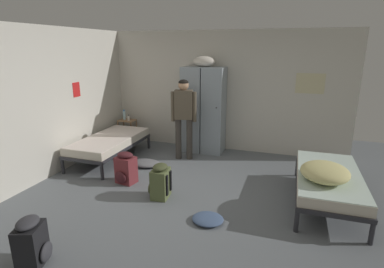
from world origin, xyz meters
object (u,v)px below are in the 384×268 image
Objects in this scene: bed_left_rear at (110,142)px; backpack_olive at (160,182)px; shelf_unit at (128,129)px; bed_right at (328,179)px; water_bottle at (124,115)px; clothes_pile_grey at (146,163)px; lotion_bottle at (129,118)px; bedding_heap at (325,172)px; person_traveler at (184,112)px; clothes_pile_denim at (208,219)px; locker_bank at (204,108)px; backpack_maroon at (126,168)px; backpack_black at (32,243)px.

bed_left_rear is 2.04m from backpack_olive.
shelf_unit reaches higher than bed_right.
water_bottle is 0.40× the size of clothes_pile_grey.
bed_left_rear is 7.99× the size of water_bottle.
bed_left_rear is 1.15m from lotion_bottle.
bedding_heap is (4.24, -2.03, 0.26)m from shelf_unit.
backpack_olive reaches higher than bed_right.
person_traveler reaches higher than clothes_pile_denim.
clothes_pile_grey is at bearing -122.88° from locker_bank.
backpack_olive and backpack_maroon have the same top height.
locker_bank is 3.76× the size of backpack_olive.
person_traveler reaches higher than lotion_bottle.
bedding_heap is at bearing 27.67° from clothes_pile_denim.
person_traveler is 3.67m from backpack_black.
water_bottle is at bearing 160.37° from person_traveler.
backpack_black is at bearing -98.94° from locker_bank.
person_traveler is (-2.66, 1.13, 0.61)m from bed_right.
water_bottle reaches higher than bed_left_rear.
locker_bank is 1.09× the size of bed_left_rear.
locker_bank reaches higher than bedding_heap.
backpack_black is 1.29× the size of clothes_pile_denim.
shelf_unit is 1.04× the size of backpack_olive.
backpack_maroon is 1.29× the size of clothes_pile_denim.
locker_bank is 14.94× the size of lotion_bottle.
locker_bank reaches higher than lotion_bottle.
backpack_olive is 1.29× the size of clothes_pile_denim.
locker_bank is 3.12m from bedding_heap.
lotion_bottle is at bearing -21.80° from water_bottle.
water_bottle is 0.43× the size of backpack_black.
bedding_heap is 4.78m from water_bottle.
backpack_olive is 1.02m from clothes_pile_denim.
backpack_olive is at bearing -50.00° from water_bottle.
lotion_bottle is at bearing 154.47° from bedding_heap.
lotion_bottle is 0.25× the size of backpack_olive.
bedding_heap reaches higher than bed_left_rear.
lotion_bottle is (-1.83, -0.06, -0.34)m from locker_bank.
backpack_black is at bearing -73.41° from shelf_unit.
bedding_heap reaches higher than clothes_pile_grey.
water_bottle reaches higher than bed_right.
clothes_pile_grey is (-0.81, 1.11, -0.20)m from backpack_olive.
backpack_maroon is at bearing 158.75° from backpack_olive.
backpack_olive is at bearing -172.38° from bedding_heap.
clothes_pile_grey is at bearing 171.28° from bed_right.
backpack_maroon is at bearing -110.64° from locker_bank.
clothes_pile_denim is (1.70, -1.55, -0.02)m from clothes_pile_grey.
bed_left_rear is at bearing 167.55° from bedding_heap.
backpack_olive is at bearing -50.92° from shelf_unit.
backpack_olive reaches higher than bed_left_rear.
person_traveler is 1.73m from lotion_bottle.
backpack_maroon is at bearing 93.10° from backpack_black.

